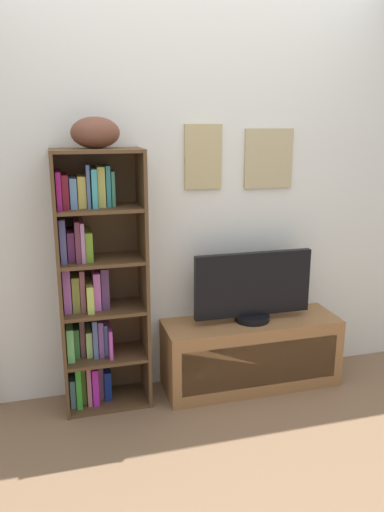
{
  "coord_description": "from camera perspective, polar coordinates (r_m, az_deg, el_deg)",
  "views": [
    {
      "loc": [
        -0.8,
        -1.86,
        1.67
      ],
      "look_at": [
        -0.05,
        0.85,
        0.92
      ],
      "focal_mm": 35.2,
      "sensor_mm": 36.0,
      "label": 1
    }
  ],
  "objects": [
    {
      "name": "ground",
      "position": [
        2.64,
        6.64,
        -25.03
      ],
      "size": [
        5.2,
        5.2,
        0.04
      ],
      "primitive_type": "cube",
      "color": "brown"
    },
    {
      "name": "tv_stand",
      "position": [
        3.34,
        6.72,
        -10.86
      ],
      "size": [
        1.13,
        0.37,
        0.45
      ],
      "color": "#926239",
      "rests_on": "ground"
    },
    {
      "name": "football",
      "position": [
        2.82,
        -10.92,
        13.6
      ],
      "size": [
        0.3,
        0.22,
        0.17
      ],
      "primitive_type": "ellipsoid",
      "rotation": [
        0.0,
        0.0,
        0.22
      ],
      "color": "brown",
      "rests_on": "bookshelf"
    },
    {
      "name": "back_wall",
      "position": [
        3.13,
        -0.39,
        6.98
      ],
      "size": [
        4.8,
        0.08,
        2.47
      ],
      "color": "silver",
      "rests_on": "ground"
    },
    {
      "name": "bookshelf",
      "position": [
        3.0,
        -11.18,
        -3.36
      ],
      "size": [
        0.5,
        0.3,
        1.53
      ],
      "color": "#513720",
      "rests_on": "ground"
    },
    {
      "name": "television",
      "position": [
        3.17,
        6.96,
        -3.58
      ],
      "size": [
        0.76,
        0.22,
        0.45
      ],
      "color": "black",
      "rests_on": "tv_stand"
    }
  ]
}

